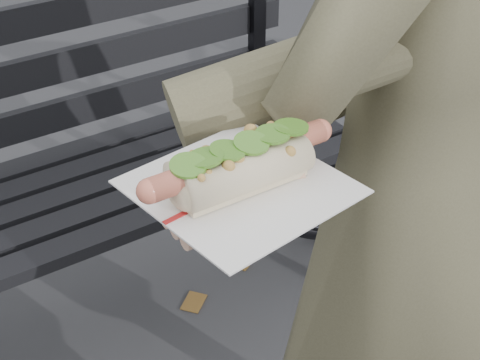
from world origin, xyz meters
name	(u,v)px	position (x,y,z in m)	size (l,w,h in m)	color
park_bench	(47,166)	(0.10, 1.02, 0.52)	(1.50, 0.44, 0.88)	black
person	(412,200)	(0.39, 0.14, 0.84)	(0.61, 0.40, 1.68)	brown
held_hotdog	(342,80)	(0.20, 0.11, 1.10)	(0.62, 0.31, 0.20)	brown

